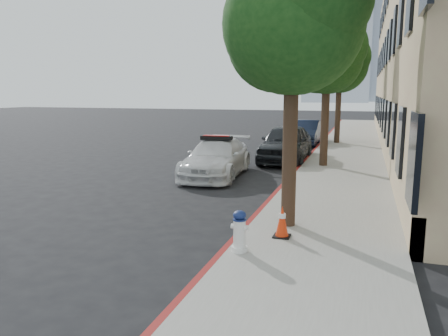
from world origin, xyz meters
name	(u,v)px	position (x,y,z in m)	size (l,w,h in m)	color
ground	(195,199)	(0.00, 0.00, 0.00)	(120.00, 120.00, 0.00)	black
sidewalk	(346,154)	(3.60, 10.00, 0.07)	(3.20, 50.00, 0.15)	gray
curb_strip	(313,153)	(2.06, 10.00, 0.07)	(0.12, 50.00, 0.15)	maroon
tower_right	(386,28)	(9.00, 135.00, 22.00)	(14.00, 14.00, 44.00)	#9EA8B7
tree_near	(294,22)	(2.93, -2.01, 4.27)	(2.92, 2.82, 5.62)	black
tree_mid	(328,58)	(2.93, 5.99, 4.16)	(2.77, 2.64, 5.43)	black
tree_far	(341,64)	(2.93, 13.99, 4.39)	(3.10, 3.00, 5.81)	black
police_car	(217,158)	(-0.53, 3.37, 0.65)	(2.11, 4.57, 1.45)	silver
parked_car_mid	(286,143)	(1.20, 7.43, 0.79)	(1.87, 4.64, 1.58)	black
parked_car_far	(305,133)	(1.20, 13.67, 0.69)	(1.45, 4.16, 1.37)	#141C32
fire_hydrant	(239,231)	(2.35, -3.82, 0.51)	(0.31, 0.29, 0.74)	white
traffic_cone	(282,222)	(2.92, -2.82, 0.46)	(0.32, 0.32, 0.62)	black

